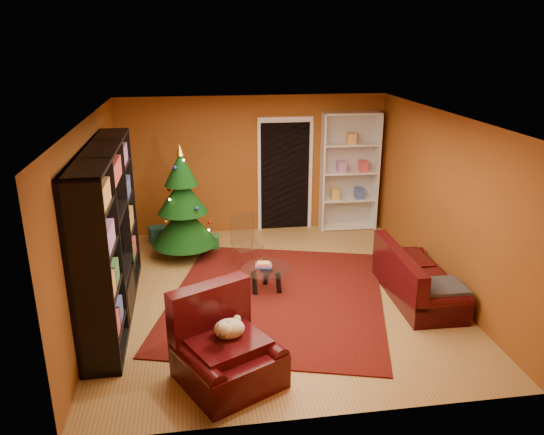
{
  "coord_description": "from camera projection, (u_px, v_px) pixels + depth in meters",
  "views": [
    {
      "loc": [
        -1.11,
        -7.01,
        3.65
      ],
      "look_at": [
        0.0,
        0.4,
        1.05
      ],
      "focal_mm": 35.0,
      "sensor_mm": 36.0,
      "label": 1
    }
  ],
  "objects": [
    {
      "name": "dog",
      "position": [
        229.0,
        329.0,
        5.75
      ],
      "size": [
        0.49,
        0.45,
        0.27
      ],
      "primitive_type": null,
      "rotation": [
        0.0,
        0.0,
        0.48
      ],
      "color": "beige",
      "rests_on": "armchair"
    },
    {
      "name": "wall_left",
      "position": [
        91.0,
        219.0,
        7.12
      ],
      "size": [
        0.05,
        5.5,
        2.6
      ],
      "primitive_type": "cube",
      "color": "brown",
      "rests_on": "ground"
    },
    {
      "name": "wall_right",
      "position": [
        445.0,
        202.0,
        7.83
      ],
      "size": [
        0.05,
        5.5,
        2.6
      ],
      "primitive_type": "cube",
      "color": "brown",
      "rests_on": "ground"
    },
    {
      "name": "sofa",
      "position": [
        419.0,
        274.0,
        7.64
      ],
      "size": [
        0.83,
        1.79,
        0.76
      ],
      "primitive_type": null,
      "rotation": [
        0.0,
        0.0,
        1.55
      ],
      "color": "black",
      "rests_on": "rug"
    },
    {
      "name": "media_unit",
      "position": [
        108.0,
        235.0,
        6.95
      ],
      "size": [
        0.5,
        3.01,
        2.31
      ],
      "primitive_type": null,
      "rotation": [
        0.0,
        0.0,
        0.01
      ],
      "color": "black",
      "rests_on": "floor"
    },
    {
      "name": "ceiling",
      "position": [
        276.0,
        115.0,
        7.04
      ],
      "size": [
        5.0,
        5.5,
        0.05
      ],
      "primitive_type": "cube",
      "color": "silver",
      "rests_on": "wall_back"
    },
    {
      "name": "gift_box_teal",
      "position": [
        158.0,
        235.0,
        9.77
      ],
      "size": [
        0.36,
        0.36,
        0.29
      ],
      "primitive_type": "cube",
      "rotation": [
        0.0,
        0.0,
        0.27
      ],
      "color": "#185E69",
      "rests_on": "floor"
    },
    {
      "name": "white_bookshelf",
      "position": [
        349.0,
        172.0,
        10.19
      ],
      "size": [
        1.1,
        0.43,
        2.34
      ],
      "primitive_type": null,
      "rotation": [
        0.0,
        0.0,
        -0.04
      ],
      "color": "white",
      "rests_on": "floor"
    },
    {
      "name": "rug",
      "position": [
        277.0,
        297.0,
        7.75
      ],
      "size": [
        3.86,
        4.21,
        0.02
      ],
      "primitive_type": "cube",
      "rotation": [
        0.0,
        0.0,
        -0.27
      ],
      "color": "#52110C",
      "rests_on": "floor"
    },
    {
      "name": "acrylic_chair",
      "position": [
        247.0,
        245.0,
        8.6
      ],
      "size": [
        0.54,
        0.56,
        0.81
      ],
      "primitive_type": null,
      "rotation": [
        0.0,
        0.0,
        0.33
      ],
      "color": "#66605B",
      "rests_on": "rug"
    },
    {
      "name": "coffee_table",
      "position": [
        267.0,
        279.0,
        7.88
      ],
      "size": [
        0.85,
        0.85,
        0.47
      ],
      "primitive_type": null,
      "rotation": [
        0.0,
        0.0,
        -0.15
      ],
      "color": "gray",
      "rests_on": "rug"
    },
    {
      "name": "wall_back",
      "position": [
        254.0,
        165.0,
        10.07
      ],
      "size": [
        5.0,
        0.05,
        2.6
      ],
      "primitive_type": "cube",
      "color": "brown",
      "rests_on": "ground"
    },
    {
      "name": "doorway",
      "position": [
        285.0,
        177.0,
        10.19
      ],
      "size": [
        1.06,
        0.6,
        2.16
      ],
      "primitive_type": null,
      "color": "black",
      "rests_on": "floor"
    },
    {
      "name": "floor",
      "position": [
        276.0,
        294.0,
        7.91
      ],
      "size": [
        5.0,
        5.5,
        0.05
      ],
      "primitive_type": "cube",
      "color": "olive",
      "rests_on": "ground"
    },
    {
      "name": "armchair",
      "position": [
        228.0,
        348.0,
        5.75
      ],
      "size": [
        1.44,
        1.44,
        0.84
      ],
      "primitive_type": null,
      "rotation": [
        0.0,
        0.0,
        0.48
      ],
      "color": "black",
      "rests_on": "rug"
    },
    {
      "name": "christmas_tree",
      "position": [
        183.0,
        204.0,
        8.89
      ],
      "size": [
        1.21,
        1.21,
        1.97
      ],
      "primitive_type": null,
      "rotation": [
        0.0,
        0.0,
        0.1
      ],
      "color": "black",
      "rests_on": "floor"
    },
    {
      "name": "gift_box_green",
      "position": [
        212.0,
        242.0,
        9.51
      ],
      "size": [
        0.26,
        0.26,
        0.25
      ],
      "primitive_type": "cube",
      "rotation": [
        0.0,
        0.0,
        -0.07
      ],
      "color": "#215C2E",
      "rests_on": "floor"
    },
    {
      "name": "gift_box_red",
      "position": [
        187.0,
        237.0,
        9.8
      ],
      "size": [
        0.21,
        0.21,
        0.21
      ],
      "primitive_type": "cube",
      "rotation": [
        0.0,
        0.0,
        -0.03
      ],
      "color": "maroon",
      "rests_on": "floor"
    }
  ]
}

